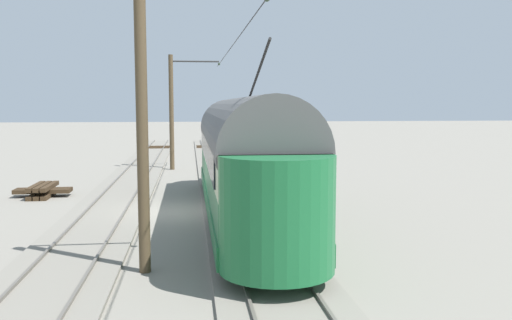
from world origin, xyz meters
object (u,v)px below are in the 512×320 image
object	(u,v)px
catenary_pole_mid_near	(146,118)
spare_tie_stack	(43,191)
vintage_streetcar	(243,155)
catenary_pole_foreground	(173,110)

from	to	relation	value
catenary_pole_mid_near	spare_tie_stack	distance (m)	13.30
vintage_streetcar	catenary_pole_foreground	size ratio (longest dim) A/B	2.50
vintage_streetcar	spare_tie_stack	size ratio (longest dim) A/B	7.44
vintage_streetcar	catenary_pole_mid_near	distance (m)	6.85
catenary_pole_foreground	catenary_pole_mid_near	size ratio (longest dim) A/B	1.00
vintage_streetcar	catenary_pole_foreground	world-z (taller)	catenary_pole_foreground
catenary_pole_mid_near	catenary_pole_foreground	bearing A→B (deg)	-90.00
spare_tie_stack	catenary_pole_mid_near	bearing A→B (deg)	115.20
catenary_pole_foreground	spare_tie_stack	xyz separation A→B (m)	(5.47, 9.52, -3.47)
catenary_pole_foreground	spare_tie_stack	size ratio (longest dim) A/B	2.97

